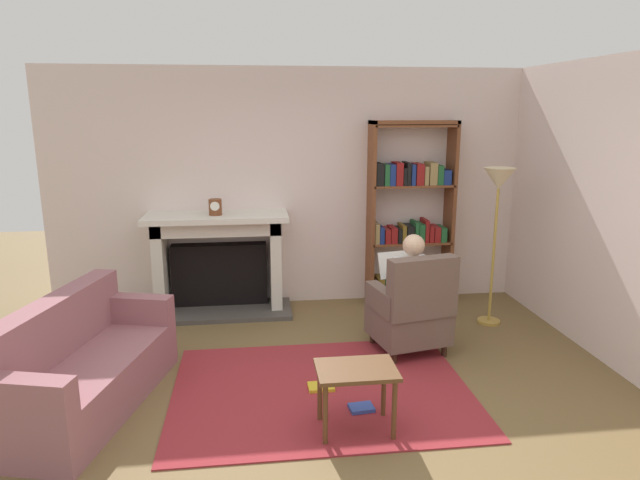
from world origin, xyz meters
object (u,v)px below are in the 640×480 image
(armchair_reading, at_px, (412,310))
(seated_reader, at_px, (407,286))
(fireplace, at_px, (219,260))
(sofa_floral, at_px, (81,368))
(side_table, at_px, (356,378))
(mantel_clock, at_px, (215,207))
(floor_lamp, at_px, (498,193))
(bookshelf, at_px, (410,218))

(armchair_reading, distance_m, seated_reader, 0.23)
(fireplace, height_order, sofa_floral, fireplace)
(armchair_reading, height_order, side_table, armchair_reading)
(mantel_clock, relative_size, armchair_reading, 0.18)
(fireplace, bearing_deg, floor_lamp, -14.59)
(seated_reader, relative_size, sofa_floral, 0.62)
(mantel_clock, bearing_deg, bookshelf, 3.54)
(floor_lamp, bearing_deg, sofa_floral, -161.51)
(fireplace, height_order, side_table, fireplace)
(bookshelf, bearing_deg, floor_lamp, -48.75)
(bookshelf, distance_m, seated_reader, 1.41)
(seated_reader, xyz_separation_m, side_table, (-0.73, -1.33, -0.22))
(floor_lamp, bearing_deg, seated_reader, -154.16)
(bookshelf, xyz_separation_m, floor_lamp, (0.69, -0.78, 0.40))
(floor_lamp, bearing_deg, bookshelf, 131.25)
(mantel_clock, height_order, bookshelf, bookshelf)
(mantel_clock, height_order, armchair_reading, mantel_clock)
(bookshelf, height_order, seated_reader, bookshelf)
(seated_reader, bearing_deg, mantel_clock, -44.58)
(armchair_reading, height_order, floor_lamp, floor_lamp)
(mantel_clock, height_order, floor_lamp, floor_lamp)
(armchair_reading, xyz_separation_m, sofa_floral, (-2.76, -0.64, -0.10))
(bookshelf, bearing_deg, fireplace, -179.13)
(mantel_clock, relative_size, bookshelf, 0.08)
(fireplace, xyz_separation_m, mantel_clock, (-0.01, -0.10, 0.62))
(armchair_reading, distance_m, sofa_floral, 2.84)
(fireplace, height_order, seated_reader, seated_reader)
(fireplace, xyz_separation_m, floor_lamp, (2.88, -0.75, 0.82))
(mantel_clock, bearing_deg, floor_lamp, -12.63)
(side_table, bearing_deg, armchair_reading, 58.09)
(armchair_reading, height_order, seated_reader, seated_reader)
(sofa_floral, bearing_deg, fireplace, -10.15)
(armchair_reading, distance_m, floor_lamp, 1.57)
(mantel_clock, height_order, sofa_floral, mantel_clock)
(fireplace, distance_m, sofa_floral, 2.25)
(mantel_clock, distance_m, seated_reader, 2.24)
(sofa_floral, height_order, side_table, sofa_floral)
(side_table, bearing_deg, bookshelf, 67.00)
(mantel_clock, xyz_separation_m, sofa_floral, (-0.92, -1.92, -0.89))
(sofa_floral, relative_size, floor_lamp, 1.10)
(floor_lamp, bearing_deg, side_table, -134.33)
(armchair_reading, xyz_separation_m, floor_lamp, (1.05, 0.63, 0.98))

